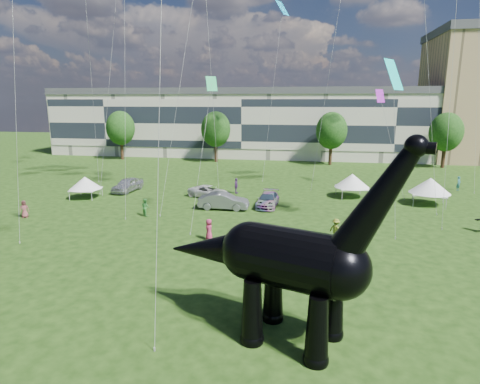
# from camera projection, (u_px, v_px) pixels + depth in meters

# --- Properties ---
(ground) EXTENTS (220.00, 220.00, 0.00)m
(ground) POSITION_uv_depth(u_px,v_px,m) (206.00, 331.00, 19.07)
(ground) COLOR #16330C
(ground) RESTS_ON ground
(terrace_row) EXTENTS (78.00, 11.00, 12.00)m
(terrace_row) POSITION_uv_depth(u_px,v_px,m) (246.00, 125.00, 78.62)
(terrace_row) COLOR beige
(terrace_row) RESTS_ON ground
(tree_far_left) EXTENTS (5.20, 5.20, 9.44)m
(tree_far_left) POSITION_uv_depth(u_px,v_px,m) (120.00, 125.00, 73.62)
(tree_far_left) COLOR #382314
(tree_far_left) RESTS_ON ground
(tree_mid_left) EXTENTS (5.20, 5.20, 9.44)m
(tree_mid_left) POSITION_uv_depth(u_px,v_px,m) (216.00, 126.00, 70.59)
(tree_mid_left) COLOR #382314
(tree_mid_left) RESTS_ON ground
(tree_mid_right) EXTENTS (5.20, 5.20, 9.44)m
(tree_mid_right) POSITION_uv_depth(u_px,v_px,m) (332.00, 128.00, 67.22)
(tree_mid_right) COLOR #382314
(tree_mid_right) RESTS_ON ground
(tree_far_right) EXTENTS (5.20, 5.20, 9.44)m
(tree_far_right) POSITION_uv_depth(u_px,v_px,m) (447.00, 129.00, 64.19)
(tree_far_right) COLOR #382314
(tree_far_right) RESTS_ON ground
(dinosaur_sculpture) EXTENTS (11.95, 5.75, 9.91)m
(dinosaur_sculpture) POSITION_uv_depth(u_px,v_px,m) (283.00, 261.00, 17.83)
(dinosaur_sculpture) COLOR black
(dinosaur_sculpture) RESTS_ON ground
(car_silver) EXTENTS (2.60, 5.11, 1.67)m
(car_silver) POSITION_uv_depth(u_px,v_px,m) (127.00, 185.00, 48.20)
(car_silver) COLOR silver
(car_silver) RESTS_ON ground
(car_grey) EXTENTS (5.09, 1.89, 1.66)m
(car_grey) POSITION_uv_depth(u_px,v_px,m) (224.00, 201.00, 40.34)
(car_grey) COLOR slate
(car_grey) RESTS_ON ground
(car_white) EXTENTS (5.38, 4.08, 1.36)m
(car_white) POSITION_uv_depth(u_px,v_px,m) (209.00, 192.00, 45.19)
(car_white) COLOR silver
(car_white) RESTS_ON ground
(car_dark) EXTENTS (2.19, 4.98, 1.42)m
(car_dark) POSITION_uv_depth(u_px,v_px,m) (268.00, 200.00, 41.39)
(car_dark) COLOR #595960
(car_dark) RESTS_ON ground
(gazebo_near) EXTENTS (4.47, 4.47, 2.69)m
(gazebo_near) POSITION_uv_depth(u_px,v_px,m) (352.00, 181.00, 45.17)
(gazebo_near) COLOR white
(gazebo_near) RESTS_ON ground
(gazebo_far) EXTENTS (4.88, 4.88, 2.87)m
(gazebo_far) POSITION_uv_depth(u_px,v_px,m) (430.00, 186.00, 41.87)
(gazebo_far) COLOR white
(gazebo_far) RESTS_ON ground
(gazebo_left) EXTENTS (3.73, 3.73, 2.44)m
(gazebo_left) POSITION_uv_depth(u_px,v_px,m) (85.00, 183.00, 44.77)
(gazebo_left) COLOR white
(gazebo_left) RESTS_ON ground
(visitors) EXTENTS (55.31, 46.03, 1.81)m
(visitors) POSITION_uv_depth(u_px,v_px,m) (224.00, 217.00, 34.66)
(visitors) COLOR #348133
(visitors) RESTS_ON ground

